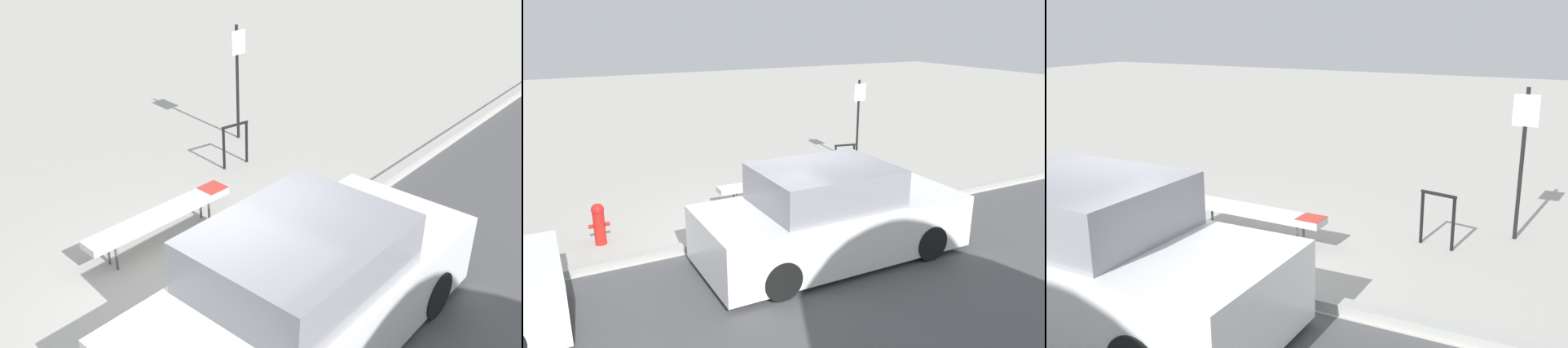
% 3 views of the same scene
% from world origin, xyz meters
% --- Properties ---
extents(ground_plane, '(60.00, 60.00, 0.00)m').
position_xyz_m(ground_plane, '(0.00, 0.00, 0.00)').
color(ground_plane, '#ADAAA3').
extents(curb, '(60.00, 0.20, 0.13)m').
position_xyz_m(curb, '(0.00, 0.00, 0.07)').
color(curb, '#A8A8A3').
rests_on(curb, ground_plane).
extents(bench, '(2.40, 0.43, 0.51)m').
position_xyz_m(bench, '(0.58, 1.49, 0.44)').
color(bench, '#515156').
rests_on(bench, ground_plane).
extents(bike_rack, '(0.55, 0.17, 0.83)m').
position_xyz_m(bike_rack, '(3.13, 2.45, 0.50)').
color(bike_rack, black).
rests_on(bike_rack, ground_plane).
extents(sign_post, '(0.36, 0.08, 2.30)m').
position_xyz_m(sign_post, '(4.12, 3.30, 1.38)').
color(sign_post, black).
rests_on(sign_post, ground_plane).
extents(fire_hydrant, '(0.36, 0.22, 0.77)m').
position_xyz_m(fire_hydrant, '(-3.08, 0.99, 0.41)').
color(fire_hydrant, red).
rests_on(fire_hydrant, ground_plane).
extents(parked_car_near, '(4.48, 1.90, 1.60)m').
position_xyz_m(parked_car_near, '(0.28, -1.32, 0.71)').
color(parked_car_near, black).
rests_on(parked_car_near, ground_plane).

